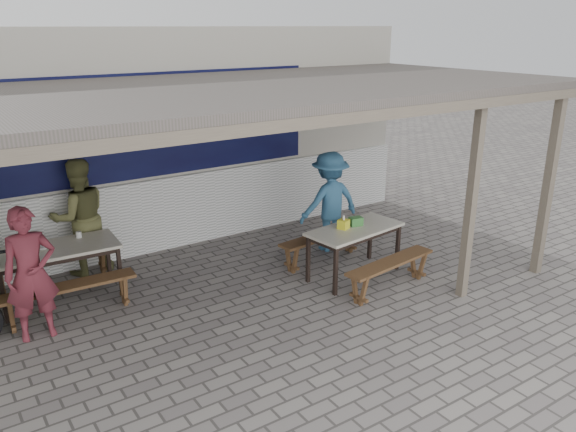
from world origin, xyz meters
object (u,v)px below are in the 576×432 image
Objects in this scene: bench_right_street at (390,268)px; bench_left_street at (69,293)px; patron_street_side at (31,274)px; tissue_box at (343,224)px; condiment_jar at (79,235)px; donation_box at (356,221)px; patron_right_table at (330,202)px; bench_right_wall at (322,241)px; patron_wall_side at (80,217)px; table_left at (57,253)px; bench_left_wall at (52,261)px; condiment_bowl at (42,247)px; table_right at (355,233)px.

bench_left_street is at bearing 149.42° from bench_right_street.
patron_street_side is (-4.30, 1.44, 0.46)m from bench_right_street.
tissue_box is 3.69m from condiment_jar.
tissue_box is (3.63, -0.95, 0.47)m from bench_left_street.
patron_street_side is at bearing 170.80° from donation_box.
patron_right_table is at bearing -11.62° from condiment_jar.
patron_wall_side reaches higher than bench_right_wall.
donation_box is (3.83, -1.54, 0.14)m from table_left.
bench_left_wall is at bearing 150.81° from donation_box.
patron_wall_side reaches higher than donation_box.
bench_right_street is at bearing 85.08° from patron_right_table.
condiment_jar reaches higher than condiment_bowl.
patron_wall_side is 1.06× the size of patron_right_table.
bench_left_wall is 8.87× the size of donation_box.
patron_street_side reaches higher than bench_left_wall.
patron_wall_side is (-3.17, 1.66, 0.53)m from bench_right_wall.
bench_left_street and bench_right_wall have the same top height.
table_right is at bearing -27.96° from condiment_jar.
table_right is 0.75m from bench_right_wall.
patron_right_table is at bearing -5.18° from table_left.
patron_wall_side is (0.48, 0.13, 0.52)m from bench_left_wall.
bench_left_wall is 0.71m from condiment_bowl.
tissue_box reaches higher than bench_right_street.
table_left is 3.81m from bench_right_wall.
condiment_jar is (-3.41, 1.81, 0.12)m from table_right.
tissue_box is (3.09, -2.26, -0.05)m from patron_wall_side.
bench_right_wall is 18.69× the size of condiment_jar.
table_right is 4.29m from patron_street_side.
patron_right_table is 19.43× the size of condiment_jar.
bench_left_street is at bearing 67.40° from patron_wall_side.
patron_street_side is 4.56m from patron_right_table.
bench_right_street is at bearing -30.27° from condiment_bowl.
patron_wall_side reaches higher than condiment_jar.
condiment_bowl reaches higher than bench_right_wall.
bench_left_street is 0.68m from patron_street_side.
bench_left_street is 0.99m from condiment_jar.
donation_box reaches higher than bench_right_wall.
table_left is 1.05× the size of table_right.
table_left is at bearing 64.41° from patron_street_side.
condiment_jar is (-3.49, 1.74, -0.02)m from donation_box.
donation_box is (-0.27, -0.97, -0.00)m from patron_right_table.
donation_box is 0.99× the size of condiment_bowl.
bench_left_wall is 1.03× the size of patron_street_side.
bench_right_wall is (-0.16, 1.34, 0.00)m from bench_right_street.
patron_right_table is 3.83m from condiment_jar.
bench_right_wall is 3.55m from condiment_jar.
patron_street_side is 4.34m from donation_box.
patron_wall_side is at bearing 70.45° from bench_left_street.
bench_left_street is 1.03× the size of patron_street_side.
patron_wall_side is at bearing 45.02° from condiment_bowl.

